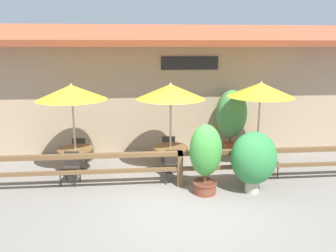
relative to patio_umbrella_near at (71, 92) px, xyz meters
name	(u,v)px	position (x,y,z in m)	size (l,w,h in m)	color
ground_plane	(186,205)	(2.84, -2.30, -2.31)	(60.00, 60.00, 0.00)	gray
building_facade	(169,88)	(2.84, 1.81, -0.15)	(14.28, 1.49, 4.23)	tan
patio_railing	(180,161)	(2.84, -1.25, -1.62)	(10.40, 0.14, 0.95)	brown
patio_umbrella_near	(71,92)	(0.00, 0.00, 0.00)	(1.92, 1.92, 2.56)	#B7B2A8
dining_table_near	(76,153)	(0.00, 0.00, -1.74)	(1.01, 1.01, 0.71)	brown
chair_near_streetside	(71,166)	(0.00, -0.76, -1.85)	(0.50, 0.50, 0.83)	#332D28
chair_near_wallside	(80,149)	(-0.01, 0.76, -1.85)	(0.43, 0.43, 0.83)	#332D28
patio_umbrella_middle	(171,92)	(2.71, -0.09, 0.00)	(1.92, 1.92, 2.56)	#B7B2A8
dining_table_middle	(170,151)	(2.71, -0.09, -1.74)	(1.01, 1.01, 0.71)	brown
chair_middle_streetside	(173,165)	(2.70, -0.88, -1.85)	(0.46, 0.46, 0.83)	#332D28
chair_middle_wallside	(168,147)	(2.73, 0.71, -1.85)	(0.45, 0.45, 0.83)	#332D28
patio_umbrella_far	(261,90)	(5.34, 0.04, 0.00)	(1.92, 1.92, 2.56)	#B7B2A8
dining_table_far	(257,148)	(5.34, 0.04, -1.74)	(1.01, 1.01, 0.71)	brown
chair_far_streetside	(267,160)	(5.36, -0.74, -1.85)	(0.50, 0.50, 0.83)	#332D28
chair_far_wallside	(248,143)	(5.35, 0.83, -1.85)	(0.46, 0.46, 0.83)	#332D28
potted_plant_broad_leaf	(206,155)	(3.40, -1.72, -1.33)	(0.78, 0.70, 1.75)	brown
potted_plant_entrance_palm	(254,159)	(4.58, -1.75, -1.44)	(1.12, 1.01, 1.55)	#B7AD99
potted_plant_corner_fern	(231,115)	(4.86, 1.25, -1.00)	(1.03, 0.93, 2.16)	#9E4C33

